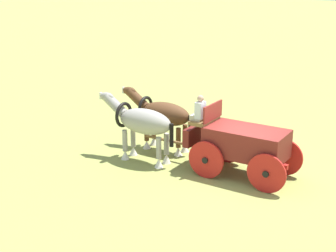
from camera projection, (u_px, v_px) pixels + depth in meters
ground_plane at (244, 176)px, 15.48m from camera, size 220.00×220.00×0.00m
show_wagon at (241, 143)px, 15.22m from camera, size 5.52×1.81×2.57m
draft_horse_near at (142, 123)px, 16.38m from camera, size 3.10×0.94×2.26m
draft_horse_off at (162, 115)px, 17.45m from camera, size 3.05×0.92×2.21m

